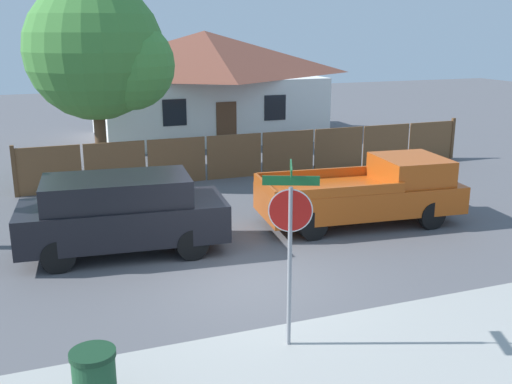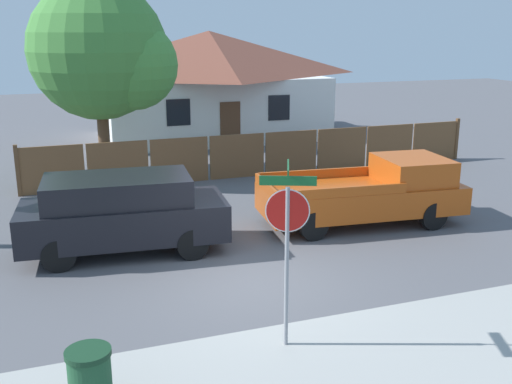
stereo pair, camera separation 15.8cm
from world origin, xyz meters
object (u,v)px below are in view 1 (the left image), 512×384
object	(u,v)px
red_suv	(122,212)
stop_sign	(290,226)
oak_tree	(102,54)
house	(205,83)
trash_bin	(95,380)
orange_pickup	(369,192)

from	to	relation	value
red_suv	stop_sign	size ratio (longest dim) A/B	1.58
oak_tree	red_suv	size ratio (longest dim) A/B	1.38
house	stop_sign	world-z (taller)	house
red_suv	trash_bin	distance (m)	6.02
house	oak_tree	size ratio (longest dim) A/B	1.63
red_suv	trash_bin	xyz separation A→B (m)	(-1.25, -5.86, -0.53)
house	stop_sign	distance (m)	19.87
oak_tree	orange_pickup	world-z (taller)	oak_tree
orange_pickup	trash_bin	size ratio (longest dim) A/B	6.18
oak_tree	stop_sign	distance (m)	12.92
house	orange_pickup	bearing A→B (deg)	-88.32
orange_pickup	trash_bin	bearing A→B (deg)	-137.44
orange_pickup	red_suv	bearing A→B (deg)	-174.76
oak_tree	trash_bin	bearing A→B (deg)	-98.01
house	oak_tree	bearing A→B (deg)	-128.76
oak_tree	trash_bin	distance (m)	14.00
oak_tree	house	bearing A→B (deg)	51.24
red_suv	stop_sign	xyz separation A→B (m)	(1.91, -5.18, 1.07)
stop_sign	trash_bin	size ratio (longest dim) A/B	3.46
oak_tree	trash_bin	world-z (taller)	oak_tree
oak_tree	stop_sign	bearing A→B (deg)	-84.22
stop_sign	trash_bin	distance (m)	3.61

